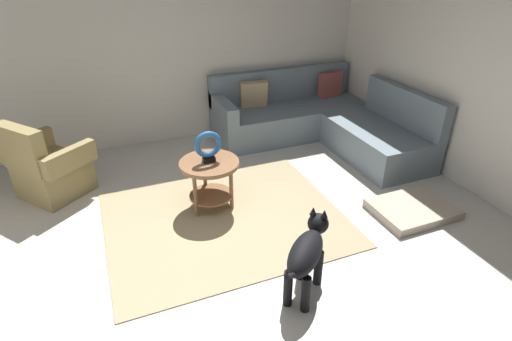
# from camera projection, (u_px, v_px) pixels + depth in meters

# --- Properties ---
(ground_plane) EXTENTS (6.00, 6.00, 0.10)m
(ground_plane) POSITION_uv_depth(u_px,v_px,m) (234.00, 272.00, 3.49)
(ground_plane) COLOR beige
(wall_back) EXTENTS (6.00, 0.12, 2.70)m
(wall_back) POSITION_uv_depth(u_px,v_px,m) (155.00, 42.00, 5.21)
(wall_back) COLOR silver
(wall_back) RESTS_ON ground_plane
(area_rug) EXTENTS (2.30, 1.90, 0.01)m
(area_rug) POSITION_uv_depth(u_px,v_px,m) (225.00, 219.00, 4.08)
(area_rug) COLOR tan
(area_rug) RESTS_ON ground_plane
(sectional_couch) EXTENTS (2.20, 2.25, 0.88)m
(sectional_couch) POSITION_uv_depth(u_px,v_px,m) (320.00, 122.00, 5.62)
(sectional_couch) COLOR slate
(sectional_couch) RESTS_ON ground_plane
(armchair) EXTENTS (0.97, 1.00, 0.88)m
(armchair) POSITION_uv_depth(u_px,v_px,m) (48.00, 169.00, 4.34)
(armchair) COLOR olive
(armchair) RESTS_ON ground_plane
(side_table) EXTENTS (0.60, 0.60, 0.54)m
(side_table) POSITION_uv_depth(u_px,v_px,m) (210.00, 172.00, 4.08)
(side_table) COLOR brown
(side_table) RESTS_ON ground_plane
(torus_sculpture) EXTENTS (0.28, 0.08, 0.33)m
(torus_sculpture) POSITION_uv_depth(u_px,v_px,m) (208.00, 146.00, 3.94)
(torus_sculpture) COLOR black
(torus_sculpture) RESTS_ON side_table
(dog_bed_mat) EXTENTS (0.80, 0.60, 0.09)m
(dog_bed_mat) POSITION_uv_depth(u_px,v_px,m) (413.00, 209.00, 4.16)
(dog_bed_mat) COLOR #B2A38E
(dog_bed_mat) RESTS_ON ground_plane
(dog) EXTENTS (0.66, 0.62, 0.63)m
(dog) POSITION_uv_depth(u_px,v_px,m) (307.00, 252.00, 3.06)
(dog) COLOR black
(dog) RESTS_ON ground_plane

